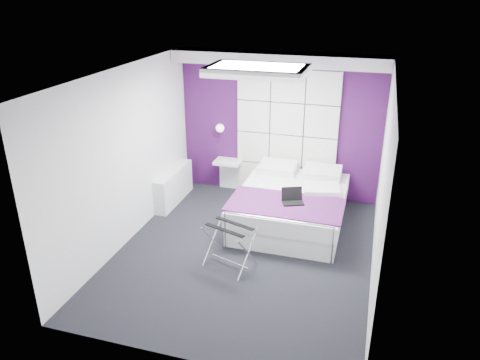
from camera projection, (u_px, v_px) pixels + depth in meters
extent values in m
plane|color=black|center=(244.00, 252.00, 6.85)|extent=(4.40, 4.40, 0.00)
plane|color=white|center=(245.00, 74.00, 5.83)|extent=(4.40, 4.40, 0.00)
plane|color=white|center=(279.00, 126.00, 8.28)|extent=(3.60, 0.00, 3.60)
plane|color=white|center=(126.00, 157.00, 6.82)|extent=(0.00, 4.40, 4.40)
plane|color=white|center=(382.00, 185.00, 5.87)|extent=(0.00, 4.40, 4.40)
cube|color=#3D0F45|center=(279.00, 126.00, 8.27)|extent=(3.58, 0.02, 2.58)
cube|color=white|center=(278.00, 59.00, 7.59)|extent=(3.58, 0.50, 0.20)
sphere|color=white|center=(221.00, 127.00, 8.47)|extent=(0.15, 0.15, 0.15)
cube|color=white|center=(174.00, 186.00, 8.33)|extent=(0.22, 1.20, 0.60)
cube|color=white|center=(291.00, 215.00, 7.63)|extent=(1.62, 2.03, 0.30)
cube|color=white|center=(291.00, 199.00, 7.52)|extent=(1.66, 2.07, 0.25)
cube|color=#431347|center=(285.00, 205.00, 7.01)|extent=(1.72, 0.91, 0.03)
cube|color=white|center=(228.00, 162.00, 8.64)|extent=(0.48, 0.37, 0.05)
cube|color=black|center=(230.00, 227.00, 6.30)|extent=(0.63, 0.46, 0.01)
cube|color=black|center=(293.00, 203.00, 7.03)|extent=(0.31, 0.22, 0.02)
cube|color=black|center=(294.00, 193.00, 7.08)|extent=(0.31, 0.01, 0.21)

